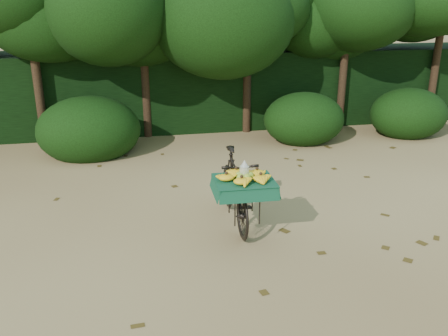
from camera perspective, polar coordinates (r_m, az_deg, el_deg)
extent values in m
plane|color=tan|center=(6.32, 10.49, -8.46)|extent=(80.00, 80.00, 0.00)
imported|color=black|center=(6.48, 1.29, -2.42)|extent=(0.53, 1.70, 1.02)
cube|color=black|center=(5.82, 2.46, -1.63)|extent=(0.38, 0.46, 0.03)
cube|color=#154F2C|center=(5.81, 2.46, -1.48)|extent=(0.75, 0.63, 0.01)
ellipsoid|color=#8BA327|center=(5.81, 3.16, -0.94)|extent=(0.10, 0.08, 0.11)
ellipsoid|color=#8BA327|center=(5.85, 2.56, -0.78)|extent=(0.10, 0.08, 0.11)
ellipsoid|color=#8BA327|center=(5.82, 1.84, -0.90)|extent=(0.10, 0.08, 0.11)
ellipsoid|color=#8BA327|center=(5.75, 1.99, -1.15)|extent=(0.10, 0.08, 0.11)
ellipsoid|color=#8BA327|center=(5.75, 2.81, -1.17)|extent=(0.10, 0.08, 0.11)
cylinder|color=#EAE5C6|center=(5.79, 2.46, -0.51)|extent=(0.12, 0.12, 0.15)
cube|color=black|center=(11.83, -0.72, 9.65)|extent=(26.00, 1.80, 1.80)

